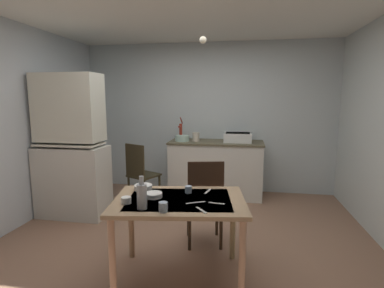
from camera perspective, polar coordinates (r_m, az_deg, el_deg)
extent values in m
plane|color=#89644E|center=(3.53, -1.56, -18.62)|extent=(5.32, 5.32, 0.00)
cube|color=silver|center=(5.24, 3.01, 5.07)|extent=(4.42, 0.10, 2.56)
cube|color=silver|center=(4.19, -32.81, 2.70)|extent=(0.10, 4.26, 2.56)
cube|color=silver|center=(4.44, -21.89, -6.68)|extent=(0.93, 0.48, 0.97)
cube|color=silver|center=(4.29, -22.67, 6.46)|extent=(0.86, 0.41, 0.90)
cube|color=beige|center=(4.32, -22.46, -0.02)|extent=(0.84, 0.43, 0.02)
cube|color=silver|center=(4.99, 4.60, -4.90)|extent=(1.51, 0.60, 0.89)
cube|color=brown|center=(4.90, 4.66, 0.32)|extent=(1.54, 0.63, 0.03)
sphere|color=#2D2823|center=(4.70, 1.49, -5.17)|extent=(0.02, 0.02, 0.02)
cube|color=white|center=(4.87, 8.79, 1.26)|extent=(0.44, 0.34, 0.15)
cube|color=black|center=(4.86, 8.81, 2.08)|extent=(0.38, 0.28, 0.01)
cylinder|color=maroon|center=(5.02, -2.19, 2.33)|extent=(0.05, 0.05, 0.28)
cylinder|color=maroon|center=(4.94, -2.37, 3.39)|extent=(0.03, 0.12, 0.03)
cylinder|color=maroon|center=(5.06, -2.06, 4.54)|extent=(0.02, 0.16, 0.12)
cylinder|color=#ADD1C1|center=(4.92, -1.89, 1.11)|extent=(0.23, 0.23, 0.09)
cylinder|color=beige|center=(4.92, 0.77, 1.40)|extent=(0.12, 0.12, 0.14)
cube|color=#A28360|center=(2.67, -2.46, -10.92)|extent=(1.26, 0.94, 0.04)
cube|color=white|center=(2.66, -2.46, -10.58)|extent=(0.98, 0.73, 0.00)
cylinder|color=#A67C60|center=(2.62, -15.11, -20.65)|extent=(0.06, 0.06, 0.71)
cylinder|color=#A37D62|center=(2.55, 9.63, -21.34)|extent=(0.06, 0.06, 0.71)
cylinder|color=#A77D59|center=(3.19, -11.65, -14.91)|extent=(0.06, 0.06, 0.71)
cylinder|color=#9F865B|center=(3.13, 7.87, -15.27)|extent=(0.06, 0.06, 0.71)
cube|color=#332417|center=(3.39, 2.34, -11.69)|extent=(0.48, 0.48, 0.03)
cube|color=#342116|center=(3.12, 2.68, -8.13)|extent=(0.38, 0.11, 0.52)
cylinder|color=#332417|center=(3.65, 4.82, -14.03)|extent=(0.04, 0.04, 0.43)
cylinder|color=#332417|center=(3.62, -0.69, -14.18)|extent=(0.04, 0.04, 0.43)
cylinder|color=#332417|center=(3.34, 5.61, -16.29)|extent=(0.04, 0.04, 0.43)
cylinder|color=#332417|center=(3.31, -0.47, -16.48)|extent=(0.04, 0.04, 0.43)
cube|color=#312B1A|center=(4.75, -9.24, -5.95)|extent=(0.53, 0.53, 0.03)
cube|color=#342C1B|center=(4.56, -10.95, -3.19)|extent=(0.35, 0.19, 0.50)
cylinder|color=#312B1A|center=(4.81, -6.28, -8.39)|extent=(0.04, 0.04, 0.41)
cylinder|color=#312B1A|center=(5.04, -9.19, -7.67)|extent=(0.04, 0.04, 0.41)
cylinder|color=#312B1A|center=(4.58, -9.15, -9.37)|extent=(0.04, 0.04, 0.41)
cylinder|color=#312B1A|center=(4.81, -12.07, -8.54)|extent=(0.04, 0.04, 0.41)
cylinder|color=white|center=(2.72, -7.45, -9.72)|extent=(0.16, 0.16, 0.04)
cylinder|color=white|center=(2.94, -9.37, -8.26)|extent=(0.17, 0.17, 0.05)
cylinder|color=white|center=(2.61, -12.57, -10.52)|extent=(0.09, 0.09, 0.06)
cylinder|color=#9EB2C6|center=(2.38, -5.56, -11.99)|extent=(0.07, 0.07, 0.08)
cylinder|color=#9EB2C6|center=(2.82, -0.69, -8.75)|extent=(0.06, 0.06, 0.07)
cylinder|color=#B7BCC1|center=(2.44, -9.63, -9.99)|extent=(0.08, 0.08, 0.20)
cylinder|color=#B7BCC1|center=(2.40, -9.72, -6.92)|extent=(0.04, 0.04, 0.07)
cube|color=silver|center=(2.57, 0.72, -11.23)|extent=(0.16, 0.09, 0.00)
cube|color=beige|center=(2.87, 3.06, -9.09)|extent=(0.05, 0.16, 0.00)
cube|color=beige|center=(2.56, 4.79, -11.32)|extent=(0.14, 0.04, 0.00)
cube|color=beige|center=(2.41, 1.82, -12.62)|extent=(0.11, 0.13, 0.00)
sphere|color=#F9EFCC|center=(3.50, 2.13, 19.39)|extent=(0.08, 0.08, 0.08)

